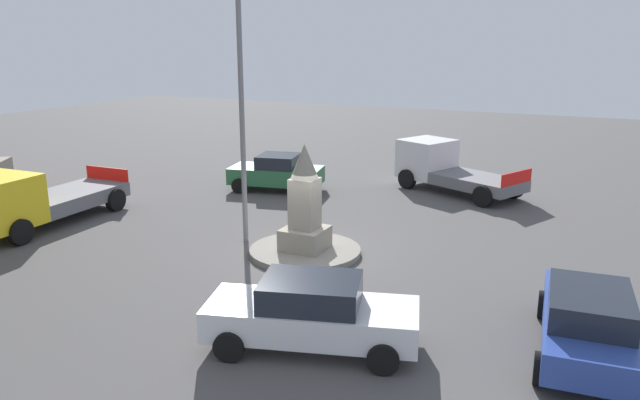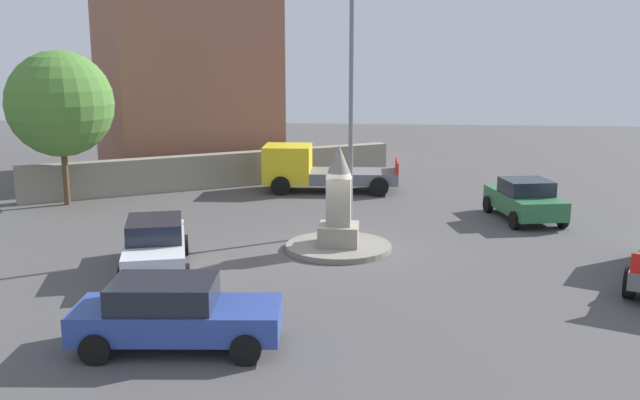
{
  "view_description": "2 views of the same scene",
  "coord_description": "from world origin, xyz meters",
  "px_view_note": "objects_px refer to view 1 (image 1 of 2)",
  "views": [
    {
      "loc": [
        -7.96,
        15.52,
        6.34
      ],
      "look_at": [
        -0.28,
        -0.46,
        1.62
      ],
      "focal_mm": 34.11,
      "sensor_mm": 36.0,
      "label": 1
    },
    {
      "loc": [
        -21.9,
        -1.46,
        6.24
      ],
      "look_at": [
        -0.73,
        0.53,
        1.77
      ],
      "focal_mm": 39.94,
      "sensor_mm": 36.0,
      "label": 2
    }
  ],
  "objects_px": {
    "truck_yellow_waiting": "(29,201)",
    "car_green_approaching": "(277,172)",
    "truck_white_parked_right": "(445,167)",
    "car_blue_parked_left": "(587,321)",
    "streetlamp": "(240,74)",
    "monument": "(305,206)",
    "car_white_passing": "(312,313)"
  },
  "relations": [
    {
      "from": "truck_yellow_waiting",
      "to": "truck_white_parked_right",
      "type": "height_order",
      "value": "truck_yellow_waiting"
    },
    {
      "from": "monument",
      "to": "truck_yellow_waiting",
      "type": "bearing_deg",
      "value": 10.48
    },
    {
      "from": "streetlamp",
      "to": "truck_yellow_waiting",
      "type": "bearing_deg",
      "value": 15.45
    },
    {
      "from": "monument",
      "to": "car_blue_parked_left",
      "type": "relative_size",
      "value": 0.71
    },
    {
      "from": "monument",
      "to": "truck_white_parked_right",
      "type": "bearing_deg",
      "value": -100.01
    },
    {
      "from": "monument",
      "to": "car_green_approaching",
      "type": "height_order",
      "value": "monument"
    },
    {
      "from": "car_green_approaching",
      "to": "truck_white_parked_right",
      "type": "bearing_deg",
      "value": -153.9
    },
    {
      "from": "car_white_passing",
      "to": "truck_white_parked_right",
      "type": "distance_m",
      "value": 14.98
    },
    {
      "from": "monument",
      "to": "truck_white_parked_right",
      "type": "height_order",
      "value": "monument"
    },
    {
      "from": "truck_yellow_waiting",
      "to": "car_green_approaching",
      "type": "bearing_deg",
      "value": -120.02
    },
    {
      "from": "truck_white_parked_right",
      "to": "monument",
      "type": "bearing_deg",
      "value": 79.99
    },
    {
      "from": "truck_white_parked_right",
      "to": "car_blue_parked_left",
      "type": "bearing_deg",
      "value": 115.93
    },
    {
      "from": "streetlamp",
      "to": "truck_white_parked_right",
      "type": "bearing_deg",
      "value": -112.7
    },
    {
      "from": "car_green_approaching",
      "to": "car_white_passing",
      "type": "height_order",
      "value": "car_green_approaching"
    },
    {
      "from": "car_green_approaching",
      "to": "truck_yellow_waiting",
      "type": "bearing_deg",
      "value": 59.98
    },
    {
      "from": "car_green_approaching",
      "to": "car_white_passing",
      "type": "distance_m",
      "value": 13.95
    },
    {
      "from": "car_green_approaching",
      "to": "truck_white_parked_right",
      "type": "relative_size",
      "value": 0.71
    },
    {
      "from": "car_blue_parked_left",
      "to": "truck_white_parked_right",
      "type": "xyz_separation_m",
      "value": [
        6.23,
        -12.82,
        0.21
      ]
    },
    {
      "from": "streetlamp",
      "to": "car_green_approaching",
      "type": "xyz_separation_m",
      "value": [
        2.49,
        -6.42,
        -4.54
      ]
    },
    {
      "from": "streetlamp",
      "to": "truck_yellow_waiting",
      "type": "distance_m",
      "value": 8.79
    },
    {
      "from": "car_green_approaching",
      "to": "truck_yellow_waiting",
      "type": "height_order",
      "value": "truck_yellow_waiting"
    },
    {
      "from": "monument",
      "to": "truck_yellow_waiting",
      "type": "relative_size",
      "value": 0.53
    },
    {
      "from": "streetlamp",
      "to": "car_white_passing",
      "type": "relative_size",
      "value": 1.89
    },
    {
      "from": "car_white_passing",
      "to": "truck_yellow_waiting",
      "type": "height_order",
      "value": "truck_yellow_waiting"
    },
    {
      "from": "car_green_approaching",
      "to": "streetlamp",
      "type": "bearing_deg",
      "value": 111.19
    },
    {
      "from": "car_blue_parked_left",
      "to": "truck_white_parked_right",
      "type": "bearing_deg",
      "value": -64.07
    },
    {
      "from": "car_green_approaching",
      "to": "car_white_passing",
      "type": "bearing_deg",
      "value": 122.59
    },
    {
      "from": "monument",
      "to": "car_blue_parked_left",
      "type": "bearing_deg",
      "value": 159.59
    },
    {
      "from": "car_blue_parked_left",
      "to": "truck_white_parked_right",
      "type": "height_order",
      "value": "truck_white_parked_right"
    },
    {
      "from": "streetlamp",
      "to": "truck_white_parked_right",
      "type": "distance_m",
      "value": 11.27
    },
    {
      "from": "monument",
      "to": "car_white_passing",
      "type": "relative_size",
      "value": 0.68
    },
    {
      "from": "monument",
      "to": "streetlamp",
      "type": "bearing_deg",
      "value": -6.32
    }
  ]
}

